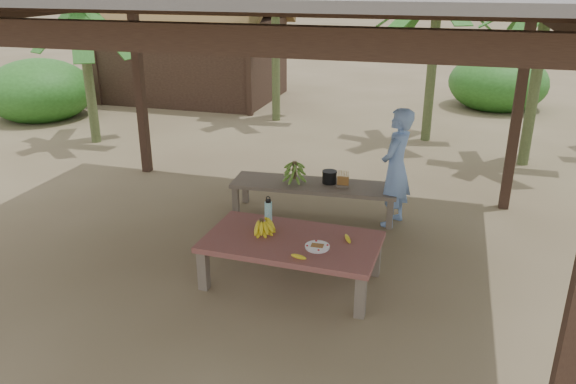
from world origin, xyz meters
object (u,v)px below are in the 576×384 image
(plate, at_px, (317,247))
(cooking_pot, at_px, (330,177))
(water_flask, at_px, (268,211))
(ripe_banana_bunch, at_px, (261,225))
(bench, at_px, (314,188))
(woman, at_px, (396,168))
(work_table, at_px, (292,245))

(plate, distance_m, cooking_pot, 2.04)
(water_flask, bearing_deg, ripe_banana_bunch, -86.87)
(cooking_pot, bearing_deg, bench, -156.57)
(bench, relative_size, woman, 1.45)
(water_flask, bearing_deg, plate, -35.54)
(work_table, bearing_deg, bench, 98.31)
(plate, height_order, woman, woman)
(bench, height_order, plate, plate)
(plate, distance_m, water_flask, 0.83)
(work_table, xyz_separation_m, plate, (0.30, -0.13, 0.08))
(cooking_pot, bearing_deg, plate, -81.06)
(water_flask, bearing_deg, cooking_pot, 76.96)
(ripe_banana_bunch, relative_size, woman, 0.19)
(bench, xyz_separation_m, cooking_pot, (0.19, 0.08, 0.14))
(bench, relative_size, water_flask, 7.28)
(plate, height_order, cooking_pot, cooking_pot)
(bench, bearing_deg, ripe_banana_bunch, -98.58)
(water_flask, height_order, woman, woman)
(ripe_banana_bunch, relative_size, water_flask, 0.95)
(ripe_banana_bunch, xyz_separation_m, plate, (0.66, -0.20, -0.07))
(ripe_banana_bunch, height_order, cooking_pot, ripe_banana_bunch)
(plate, relative_size, water_flask, 0.81)
(work_table, xyz_separation_m, bench, (-0.20, 1.80, -0.04))
(bench, bearing_deg, cooking_pot, 19.73)
(work_table, bearing_deg, woman, 66.53)
(water_flask, relative_size, woman, 0.20)
(work_table, relative_size, ripe_banana_bunch, 6.29)
(work_table, bearing_deg, plate, -21.28)
(water_flask, bearing_deg, work_table, -43.60)
(plate, distance_m, woman, 2.04)
(bench, relative_size, cooking_pot, 11.71)
(bench, height_order, ripe_banana_bunch, ripe_banana_bunch)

